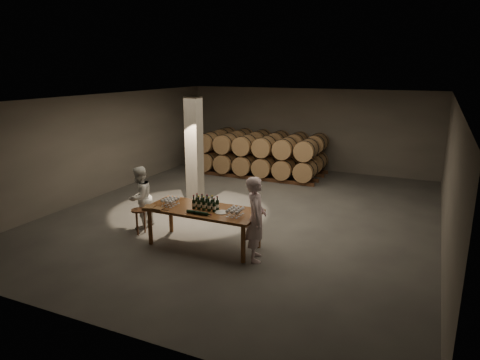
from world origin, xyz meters
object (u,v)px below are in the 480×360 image
at_px(plate, 222,212).
at_px(notebook_near, 158,209).
at_px(person_man, 256,219).
at_px(person_woman, 140,197).
at_px(stool, 139,214).
at_px(tasting_table, 204,213).
at_px(bottle_cluster, 206,204).

bearing_deg(plate, notebook_near, -164.95).
distance_m(person_man, person_woman, 3.46).
bearing_deg(stool, plate, -2.14).
relative_size(plate, person_man, 0.16).
distance_m(tasting_table, person_man, 1.37).
height_order(stool, person_man, person_man).
bearing_deg(person_man, plate, 60.38).
bearing_deg(stool, notebook_near, -26.68).
distance_m(plate, stool, 2.36).
bearing_deg(tasting_table, plate, -8.30).
height_order(notebook_near, person_woman, person_woman).
xyz_separation_m(plate, stool, (-2.33, 0.09, -0.40)).
xyz_separation_m(stool, person_man, (3.19, -0.18, 0.41)).
bearing_deg(bottle_cluster, tasting_table, 166.75).
bearing_deg(bottle_cluster, person_man, -6.84).
bearing_deg(plate, person_woman, 170.06).
height_order(person_man, person_woman, person_man).
height_order(bottle_cluster, person_man, person_man).
bearing_deg(stool, person_woman, 122.02).
xyz_separation_m(notebook_near, stool, (-0.92, 0.46, -0.41)).
distance_m(bottle_cluster, notebook_near, 1.07).
relative_size(stool, person_man, 0.34).
xyz_separation_m(bottle_cluster, stool, (-1.90, 0.03, -0.51)).
relative_size(stool, person_woman, 0.39).
xyz_separation_m(plate, notebook_near, (-1.40, -0.38, 0.01)).
relative_size(bottle_cluster, notebook_near, 2.62).
distance_m(bottle_cluster, plate, 0.45).
height_order(tasting_table, notebook_near, notebook_near).
bearing_deg(person_woman, bottle_cluster, 78.32).
bearing_deg(plate, bottle_cluster, 172.47).
height_order(plate, notebook_near, notebook_near).
relative_size(notebook_near, person_woman, 0.14).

